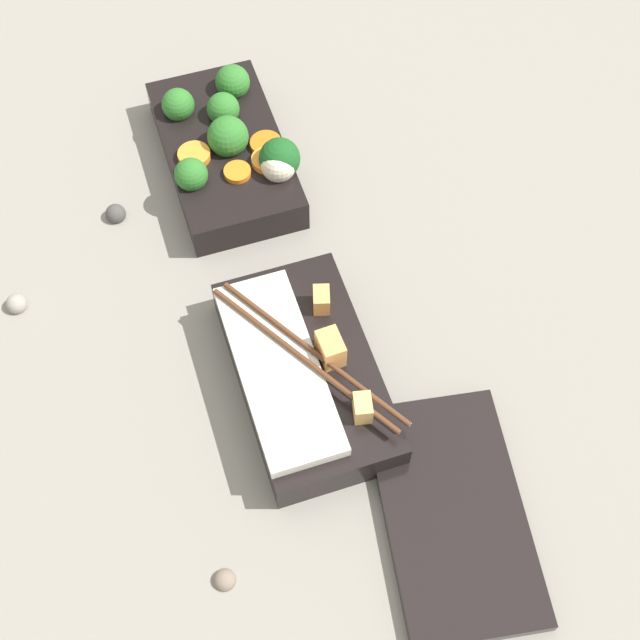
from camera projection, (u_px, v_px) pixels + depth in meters
name	position (u px, v px, depth m)	size (l,w,h in m)	color
ground_plane	(274.00, 269.00, 0.89)	(3.00, 3.00, 0.00)	gray
bento_tray_vegetable	(228.00, 149.00, 0.94)	(0.22, 0.13, 0.07)	black
bento_tray_rice	(303.00, 372.00, 0.81)	(0.22, 0.12, 0.07)	black
bento_lid	(454.00, 513.00, 0.76)	(0.21, 0.12, 0.01)	black
pebble_0	(17.00, 304.00, 0.87)	(0.02, 0.02, 0.02)	gray
pebble_1	(116.00, 214.00, 0.92)	(0.02, 0.02, 0.02)	#474442
pebble_2	(224.00, 579.00, 0.73)	(0.02, 0.02, 0.02)	#7A6B5B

